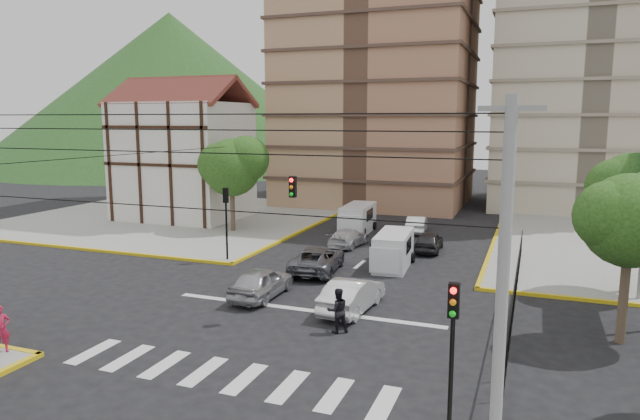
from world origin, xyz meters
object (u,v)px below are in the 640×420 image
at_px(van_right_lane, 393,251).
at_px(pedestrian_crosswalk, 338,310).
at_px(van_left_lane, 357,220).
at_px(car_white_front_right, 352,295).
at_px(traffic_light_nw, 226,211).
at_px(traffic_light_se, 452,338).
at_px(pedestrian_sw_corner, 1,329).
at_px(car_silver_front_left, 261,282).

distance_m(van_right_lane, pedestrian_crosswalk, 10.83).
xyz_separation_m(van_left_lane, car_white_front_right, (5.09, -17.27, -0.29)).
xyz_separation_m(traffic_light_nw, pedestrian_crosswalk, (10.13, -8.68, -2.18)).
height_order(traffic_light_se, van_right_lane, traffic_light_se).
bearing_deg(van_right_lane, van_left_lane, 114.38).
bearing_deg(traffic_light_se, car_white_front_right, 120.58).
distance_m(traffic_light_se, pedestrian_crosswalk, 9.09).
relative_size(van_right_lane, car_white_front_right, 1.02).
bearing_deg(traffic_light_nw, van_left_lane, 67.11).
height_order(van_right_lane, pedestrian_sw_corner, van_right_lane).
bearing_deg(pedestrian_crosswalk, traffic_light_se, 92.71).
bearing_deg(car_white_front_right, van_left_lane, -68.82).
bearing_deg(car_white_front_right, traffic_light_se, 125.34).
xyz_separation_m(car_silver_front_left, car_white_front_right, (4.74, -0.31, 0.00)).
bearing_deg(traffic_light_se, traffic_light_nw, 135.00).
distance_m(van_right_lane, car_white_front_right, 8.07).
relative_size(traffic_light_se, pedestrian_crosswalk, 2.37).
bearing_deg(pedestrian_sw_corner, van_left_lane, 20.55).
height_order(traffic_light_se, car_white_front_right, traffic_light_se).
bearing_deg(car_white_front_right, car_silver_front_left, 1.02).
xyz_separation_m(traffic_light_nw, pedestrian_sw_corner, (-0.62, -15.30, -2.07)).
height_order(pedestrian_sw_corner, pedestrian_crosswalk, pedestrian_sw_corner).
relative_size(traffic_light_nw, van_left_lane, 0.91).
distance_m(van_left_lane, pedestrian_crosswalk, 20.73).
bearing_deg(traffic_light_se, van_left_lane, 111.86).
relative_size(traffic_light_nw, car_silver_front_left, 1.00).
bearing_deg(pedestrian_sw_corner, car_white_front_right, -16.19).
relative_size(van_right_lane, car_silver_front_left, 1.06).
xyz_separation_m(van_left_lane, pedestrian_crosswalk, (5.34, -20.03, -0.11)).
height_order(traffic_light_nw, car_silver_front_left, traffic_light_nw).
bearing_deg(pedestrian_crosswalk, traffic_light_nw, -76.24).
bearing_deg(pedestrian_crosswalk, pedestrian_sw_corner, -4.01).
distance_m(traffic_light_nw, van_right_lane, 10.25).
xyz_separation_m(van_right_lane, pedestrian_sw_corner, (-10.42, -17.45, 0.04)).
bearing_deg(car_silver_front_left, van_right_lane, -120.49).
bearing_deg(traffic_light_nw, car_white_front_right, -30.93).
distance_m(car_silver_front_left, car_white_front_right, 4.75).
xyz_separation_m(van_right_lane, car_white_front_right, (0.08, -8.07, -0.24)).
height_order(car_silver_front_left, pedestrian_crosswalk, pedestrian_crosswalk).
xyz_separation_m(car_silver_front_left, pedestrian_sw_corner, (-5.75, -9.69, 0.29)).
height_order(traffic_light_se, van_left_lane, traffic_light_se).
distance_m(car_white_front_right, pedestrian_sw_corner, 14.08).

